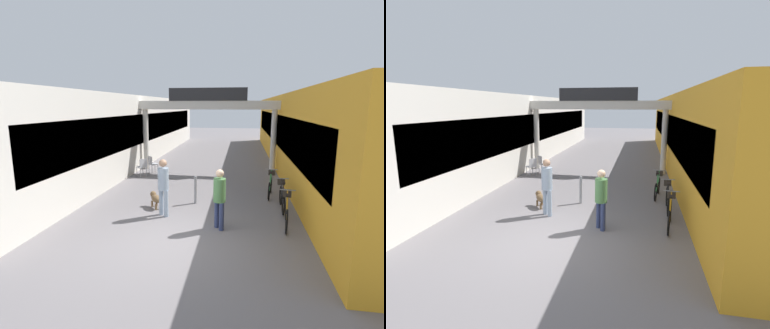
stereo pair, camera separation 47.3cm
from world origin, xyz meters
TOP-DOWN VIEW (x-y plane):
  - ground_plane at (0.00, 0.00)m, footprint 80.00×80.00m
  - storefront_left at (-5.09, 11.00)m, footprint 3.00×26.00m
  - storefront_right at (5.09, 11.00)m, footprint 3.00×26.00m
  - arcade_sign_gateway at (0.00, 8.62)m, footprint 7.40×0.47m
  - pedestrian_with_dog at (-0.59, 1.81)m, footprint 0.48×0.48m
  - pedestrian_companion at (1.20, 1.06)m, footprint 0.48×0.48m
  - dog_on_leash at (-1.06, 2.52)m, footprint 0.61×0.70m
  - bicycle_orange_nearest at (3.10, 1.67)m, footprint 0.46×1.68m
  - bicycle_black_second at (3.15, 3.11)m, footprint 0.46×1.69m
  - bicycle_green_third at (2.90, 4.57)m, footprint 0.46×1.68m
  - bollard_post_metal at (0.20, 3.17)m, footprint 0.10×0.10m
  - cafe_chair_aluminium_nearer at (-2.96, 6.76)m, footprint 0.56×0.56m
  - cafe_chair_aluminium_farther at (-2.72, 7.57)m, footprint 0.57×0.57m

SIDE VIEW (x-z plane):
  - ground_plane at x=0.00m, z-range 0.00..0.00m
  - dog_on_leash at x=-1.06m, z-range 0.06..0.58m
  - bicycle_orange_nearest at x=3.10m, z-range -0.05..0.93m
  - bicycle_black_second at x=3.15m, z-range -0.05..0.93m
  - bicycle_green_third at x=2.90m, z-range -0.05..0.93m
  - bollard_post_metal at x=0.20m, z-range 0.01..1.00m
  - cafe_chair_aluminium_nearer at x=-2.96m, z-range 0.10..0.99m
  - cafe_chair_aluminium_farther at x=-2.72m, z-range 0.10..0.99m
  - pedestrian_companion at x=1.20m, z-range 0.12..1.83m
  - pedestrian_with_dog at x=-0.59m, z-range 0.14..1.94m
  - storefront_left at x=-5.09m, z-range 0.00..3.94m
  - storefront_right at x=5.09m, z-range 0.00..3.94m
  - arcade_sign_gateway at x=0.00m, z-range 0.93..5.22m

